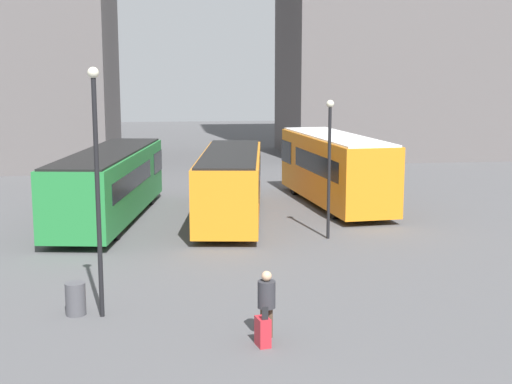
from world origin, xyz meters
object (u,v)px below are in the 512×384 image
(bus_1, at_px, (231,182))
(suitcase, at_px, (263,332))
(bus_0, at_px, (110,182))
(trash_bin, at_px, (76,299))
(traveler, at_px, (267,298))
(bus_2, at_px, (334,167))
(lamp_post_0, at_px, (329,157))
(lamp_post_1, at_px, (97,175))

(bus_1, relative_size, suitcase, 10.99)
(bus_0, height_order, trash_bin, bus_0)
(traveler, relative_size, trash_bin, 1.92)
(bus_2, relative_size, trash_bin, 12.02)
(bus_0, height_order, bus_1, bus_0)
(bus_1, distance_m, suitcase, 14.52)
(bus_2, bearing_deg, trash_bin, 139.06)
(bus_0, xyz_separation_m, suitcase, (4.44, -14.83, -1.26))
(suitcase, distance_m, lamp_post_0, 11.26)
(bus_0, xyz_separation_m, lamp_post_0, (8.35, -4.63, 1.48))
(traveler, relative_size, suitcase, 1.66)
(bus_0, xyz_separation_m, bus_1, (5.10, -0.37, -0.05))
(bus_2, bearing_deg, lamp_post_1, 141.29)
(lamp_post_0, distance_m, trash_bin, 11.56)
(lamp_post_1, bearing_deg, bus_1, 69.45)
(bus_1, relative_size, traveler, 6.60)
(lamp_post_0, bearing_deg, bus_0, 150.99)
(bus_1, xyz_separation_m, trash_bin, (-5.15, -11.73, -1.13))
(traveler, xyz_separation_m, trash_bin, (-4.65, 2.23, -0.54))
(bus_0, relative_size, traveler, 7.23)
(traveler, xyz_separation_m, lamp_post_1, (-3.97, 2.02, 2.71))
(traveler, bearing_deg, suitcase, 151.06)
(bus_2, bearing_deg, bus_0, 96.72)
(bus_2, distance_m, suitcase, 17.99)
(bus_1, relative_size, lamp_post_0, 2.08)
(bus_1, relative_size, trash_bin, 12.66)
(traveler, relative_size, lamp_post_0, 0.31)
(bus_0, bearing_deg, traveler, -152.73)
(bus_2, height_order, traveler, bus_2)
(bus_1, xyz_separation_m, traveler, (-0.51, -13.97, -0.59))
(traveler, height_order, lamp_post_0, lamp_post_0)
(bus_1, bearing_deg, suitcase, -174.46)
(bus_0, relative_size, suitcase, 12.02)
(bus_2, xyz_separation_m, trash_bin, (-10.26, -14.26, -1.35))
(lamp_post_0, xyz_separation_m, trash_bin, (-8.41, -7.47, -2.66))
(bus_1, xyz_separation_m, lamp_post_1, (-4.48, -11.94, 2.12))
(trash_bin, bearing_deg, bus_2, 54.26)
(suitcase, xyz_separation_m, lamp_post_0, (3.91, 10.20, 2.74))
(suitcase, bearing_deg, bus_1, -14.10)
(bus_0, distance_m, trash_bin, 12.16)
(bus_2, xyz_separation_m, lamp_post_0, (-1.85, -6.78, 1.31))
(lamp_post_0, xyz_separation_m, lamp_post_1, (-7.73, -7.68, 0.59))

